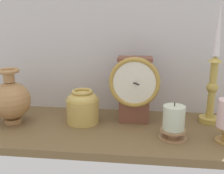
{
  "coord_description": "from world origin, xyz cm",
  "views": [
    {
      "loc": [
        11.86,
        -77.69,
        34.49
      ],
      "look_at": [
        2.81,
        0.0,
        14.0
      ],
      "focal_mm": 40.15,
      "sensor_mm": 36.0,
      "label": 1
    }
  ],
  "objects_px": {
    "mantel_clock": "(134,88)",
    "pillar_candle_front": "(173,122)",
    "brass_vase_bulbous": "(12,99)",
    "brass_vase_jar": "(83,106)",
    "candlestick_tall_left": "(213,78)"
  },
  "relations": [
    {
      "from": "mantel_clock",
      "to": "pillar_candle_front",
      "type": "distance_m",
      "value": 0.19
    },
    {
      "from": "brass_vase_bulbous",
      "to": "brass_vase_jar",
      "type": "relative_size",
      "value": 1.63
    },
    {
      "from": "candlestick_tall_left",
      "to": "pillar_candle_front",
      "type": "distance_m",
      "value": 0.23
    },
    {
      "from": "candlestick_tall_left",
      "to": "brass_vase_bulbous",
      "type": "bearing_deg",
      "value": -173.22
    },
    {
      "from": "candlestick_tall_left",
      "to": "pillar_candle_front",
      "type": "height_order",
      "value": "candlestick_tall_left"
    },
    {
      "from": "mantel_clock",
      "to": "brass_vase_jar",
      "type": "height_order",
      "value": "mantel_clock"
    },
    {
      "from": "mantel_clock",
      "to": "candlestick_tall_left",
      "type": "height_order",
      "value": "candlestick_tall_left"
    },
    {
      "from": "brass_vase_jar",
      "to": "pillar_candle_front",
      "type": "height_order",
      "value": "brass_vase_jar"
    },
    {
      "from": "mantel_clock",
      "to": "brass_vase_bulbous",
      "type": "relative_size",
      "value": 1.22
    },
    {
      "from": "mantel_clock",
      "to": "candlestick_tall_left",
      "type": "relative_size",
      "value": 0.56
    },
    {
      "from": "pillar_candle_front",
      "to": "mantel_clock",
      "type": "bearing_deg",
      "value": 135.91
    },
    {
      "from": "candlestick_tall_left",
      "to": "pillar_candle_front",
      "type": "relative_size",
      "value": 3.64
    },
    {
      "from": "candlestick_tall_left",
      "to": "mantel_clock",
      "type": "bearing_deg",
      "value": -174.74
    },
    {
      "from": "candlestick_tall_left",
      "to": "brass_vase_bulbous",
      "type": "xyz_separation_m",
      "value": [
        -0.69,
        -0.08,
        -0.07
      ]
    },
    {
      "from": "mantel_clock",
      "to": "pillar_candle_front",
      "type": "xyz_separation_m",
      "value": [
        0.12,
        -0.12,
        -0.07
      ]
    }
  ]
}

